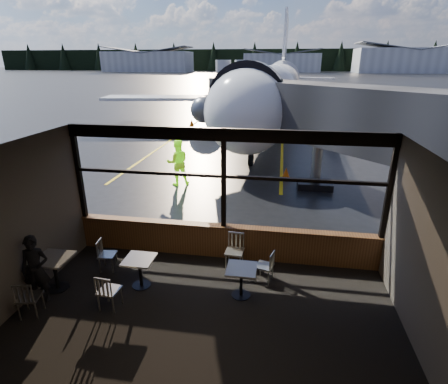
% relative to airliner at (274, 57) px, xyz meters
% --- Properties ---
extents(ground_plane, '(520.00, 520.00, 0.00)m').
position_rel_airliner_xyz_m(ground_plane, '(-0.52, 99.21, -5.36)').
color(ground_plane, black).
rests_on(ground_plane, ground).
extents(carpet_floor, '(8.00, 6.00, 0.01)m').
position_rel_airliner_xyz_m(carpet_floor, '(-0.52, -23.79, -5.35)').
color(carpet_floor, black).
rests_on(carpet_floor, ground).
extents(ceiling, '(8.00, 6.00, 0.04)m').
position_rel_airliner_xyz_m(ceiling, '(-0.52, -23.79, -1.86)').
color(ceiling, '#38332D').
rests_on(ceiling, ground).
extents(wall_right, '(0.04, 6.00, 3.50)m').
position_rel_airliner_xyz_m(wall_right, '(3.48, -23.79, -3.61)').
color(wall_right, '#4D453E').
rests_on(wall_right, ground).
extents(window_sill, '(8.00, 0.28, 0.90)m').
position_rel_airliner_xyz_m(window_sill, '(-0.52, -20.79, -4.91)').
color(window_sill, '#553119').
rests_on(window_sill, ground).
extents(window_header, '(8.00, 0.18, 0.30)m').
position_rel_airliner_xyz_m(window_header, '(-0.52, -20.79, -2.01)').
color(window_header, black).
rests_on(window_header, ground).
extents(mullion_left, '(0.12, 0.12, 2.60)m').
position_rel_airliner_xyz_m(mullion_left, '(-4.47, -20.79, -3.16)').
color(mullion_left, black).
rests_on(mullion_left, ground).
extents(mullion_centre, '(0.12, 0.12, 2.60)m').
position_rel_airliner_xyz_m(mullion_centre, '(-0.52, -20.79, -3.16)').
color(mullion_centre, black).
rests_on(mullion_centre, ground).
extents(mullion_right, '(0.12, 0.12, 2.60)m').
position_rel_airliner_xyz_m(mullion_right, '(3.43, -20.79, -3.16)').
color(mullion_right, black).
rests_on(mullion_right, ground).
extents(window_transom, '(8.00, 0.10, 0.08)m').
position_rel_airliner_xyz_m(window_transom, '(-0.52, -20.79, -3.06)').
color(window_transom, black).
rests_on(window_transom, ground).
extents(airliner, '(31.00, 36.53, 10.72)m').
position_rel_airliner_xyz_m(airliner, '(0.00, 0.00, 0.00)').
color(airliner, white).
rests_on(airliner, ground_plane).
extents(jet_bridge, '(8.50, 10.39, 4.53)m').
position_rel_airliner_xyz_m(jet_bridge, '(3.08, -15.29, -3.09)').
color(jet_bridge, '#28282B').
rests_on(jet_bridge, ground_plane).
extents(cafe_table_near, '(0.66, 0.66, 0.72)m').
position_rel_airliner_xyz_m(cafe_table_near, '(0.14, -22.42, -5.00)').
color(cafe_table_near, '#ADA69F').
rests_on(cafe_table_near, carpet_floor).
extents(cafe_table_mid, '(0.67, 0.67, 0.74)m').
position_rel_airliner_xyz_m(cafe_table_mid, '(-2.23, -22.43, -4.99)').
color(cafe_table_mid, '#9B988F').
rests_on(cafe_table_mid, carpet_floor).
extents(cafe_table_left, '(0.75, 0.75, 0.83)m').
position_rel_airliner_xyz_m(cafe_table_left, '(-4.12, -22.84, -4.94)').
color(cafe_table_left, '#ABA69D').
rests_on(cafe_table_left, carpet_floor).
extents(chair_near_e, '(0.54, 0.54, 0.81)m').
position_rel_airliner_xyz_m(chair_near_e, '(0.63, -21.75, -4.96)').
color(chair_near_e, '#ABA79A').
rests_on(chair_near_e, carpet_floor).
extents(chair_near_n, '(0.54, 0.54, 0.94)m').
position_rel_airliner_xyz_m(chair_near_n, '(-0.16, -21.31, -4.89)').
color(chair_near_n, '#B4B0A3').
rests_on(chair_near_n, carpet_floor).
extents(chair_mid_s, '(0.52, 0.52, 0.87)m').
position_rel_airliner_xyz_m(chair_mid_s, '(-2.58, -23.29, -4.92)').
color(chair_mid_s, '#BAB4A8').
rests_on(chair_mid_s, carpet_floor).
extents(chair_mid_w, '(0.51, 0.51, 0.83)m').
position_rel_airliner_xyz_m(chair_mid_w, '(-3.32, -21.89, -4.94)').
color(chair_mid_w, '#ACA79B').
rests_on(chair_mid_w, carpet_floor).
extents(chair_left_s, '(0.57, 0.57, 0.88)m').
position_rel_airliner_xyz_m(chair_left_s, '(-4.10, -23.76, -4.92)').
color(chair_left_s, '#AAA59A').
rests_on(chair_left_s, carpet_floor).
extents(passenger, '(0.66, 0.52, 1.58)m').
position_rel_airliner_xyz_m(passenger, '(-4.22, -23.29, -4.57)').
color(passenger, black).
rests_on(passenger, carpet_floor).
extents(ground_crew, '(1.16, 1.04, 1.95)m').
position_rel_airliner_xyz_m(ground_crew, '(-3.43, -15.18, -4.38)').
color(ground_crew, '#BFF219').
rests_on(ground_crew, ground_plane).
extents(cone_nose, '(0.35, 0.35, 0.48)m').
position_rel_airliner_xyz_m(cone_nose, '(1.18, -13.49, -5.12)').
color(cone_nose, '#ED5B07').
rests_on(cone_nose, ground_plane).
extents(cone_wing, '(0.41, 0.41, 0.56)m').
position_rel_airliner_xyz_m(cone_wing, '(-6.48, -0.81, -5.08)').
color(cone_wing, '#F43E07').
rests_on(cone_wing, ground_plane).
extents(hangar_left, '(45.00, 18.00, 11.00)m').
position_rel_airliner_xyz_m(hangar_left, '(-70.52, 159.21, 0.14)').
color(hangar_left, silver).
rests_on(hangar_left, ground_plane).
extents(hangar_mid, '(38.00, 15.00, 10.00)m').
position_rel_airliner_xyz_m(hangar_mid, '(-0.52, 164.21, -0.36)').
color(hangar_mid, silver).
rests_on(hangar_mid, ground_plane).
extents(hangar_right, '(50.00, 20.00, 12.00)m').
position_rel_airliner_xyz_m(hangar_right, '(59.48, 157.21, 0.64)').
color(hangar_right, silver).
rests_on(hangar_right, ground_plane).
extents(fuel_tank_a, '(8.00, 8.00, 6.00)m').
position_rel_airliner_xyz_m(fuel_tank_a, '(-30.52, 161.21, -2.36)').
color(fuel_tank_a, silver).
rests_on(fuel_tank_a, ground_plane).
extents(fuel_tank_b, '(8.00, 8.00, 6.00)m').
position_rel_airliner_xyz_m(fuel_tank_b, '(-20.52, 161.21, -2.36)').
color(fuel_tank_b, silver).
rests_on(fuel_tank_b, ground_plane).
extents(fuel_tank_c, '(8.00, 8.00, 6.00)m').
position_rel_airliner_xyz_m(fuel_tank_c, '(-10.52, 161.21, -2.36)').
color(fuel_tank_c, silver).
rests_on(fuel_tank_c, ground_plane).
extents(treeline, '(360.00, 3.00, 12.00)m').
position_rel_airliner_xyz_m(treeline, '(-0.52, 189.21, 0.64)').
color(treeline, black).
rests_on(treeline, ground_plane).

